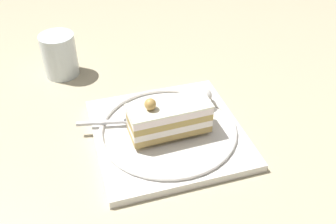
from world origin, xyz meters
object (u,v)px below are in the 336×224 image
drink_glass_far (60,57)px  dessert_plate (168,132)px  whipped_cream_dollop (202,96)px  fork (118,122)px  cake_slice (169,118)px

drink_glass_far → dessert_plate: bearing=122.2°
whipped_cream_dollop → fork: bearing=5.5°
whipped_cream_dollop → fork: 0.15m
cake_slice → whipped_cream_dollop: size_ratio=3.67×
dessert_plate → drink_glass_far: (0.15, -0.23, 0.03)m
whipped_cream_dollop → drink_glass_far: 0.29m
cake_slice → drink_glass_far: bearing=-58.7°
dessert_plate → whipped_cream_dollop: whipped_cream_dollop is taller
cake_slice → whipped_cream_dollop: bearing=-143.5°
fork → dessert_plate: bearing=156.5°
whipped_cream_dollop → cake_slice: bearing=36.5°
fork → cake_slice: bearing=151.7°
fork → drink_glass_far: (0.07, -0.20, 0.02)m
drink_glass_far → whipped_cream_dollop: bearing=139.2°
cake_slice → drink_glass_far: (0.15, -0.24, -0.01)m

